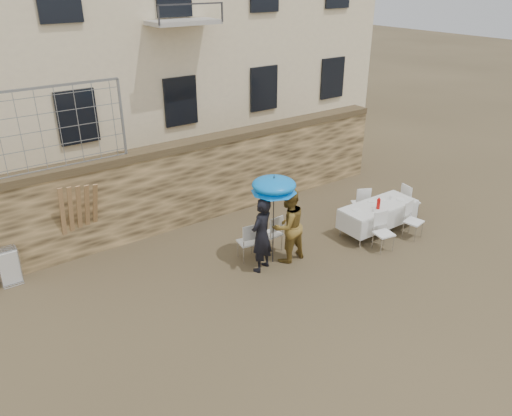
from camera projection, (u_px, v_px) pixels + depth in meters
ground at (304, 316)px, 9.85m from camera, size 80.00×80.00×0.00m
stone_wall at (182, 185)px, 13.06m from camera, size 13.00×0.50×2.20m
chain_link_fence at (50, 130)px, 10.64m from camera, size 3.20×0.06×1.80m
man_suit at (262, 235)px, 11.03m from camera, size 0.75×0.63×1.76m
woman_dress at (288, 225)px, 11.41m from camera, size 0.90×0.72×1.79m
umbrella at (274, 188)px, 10.87m from camera, size 1.02×1.02×2.01m
couple_chair_left at (248, 241)px, 11.61m from camera, size 0.55×0.55×0.96m
couple_chair_right at (272, 233)px, 11.97m from camera, size 0.50×0.50×0.96m
banquet_table at (379, 206)px, 12.73m from camera, size 2.10×0.85×0.78m
soda_bottle at (378, 204)px, 12.44m from camera, size 0.09×0.09×0.26m
table_chair_front_left at (384, 233)px, 11.97m from camera, size 0.56×0.56×0.96m
table_chair_front_right at (414, 221)px, 12.54m from camera, size 0.57×0.57×0.96m
table_chair_back at (360, 202)px, 13.53m from camera, size 0.64×0.64×0.96m
table_chair_side at (410, 201)px, 13.64m from camera, size 0.55×0.55×0.96m
chair_stack_right at (8, 264)px, 10.74m from camera, size 0.46×0.40×0.92m
wood_planks at (77, 221)px, 11.39m from camera, size 0.70×0.20×2.00m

